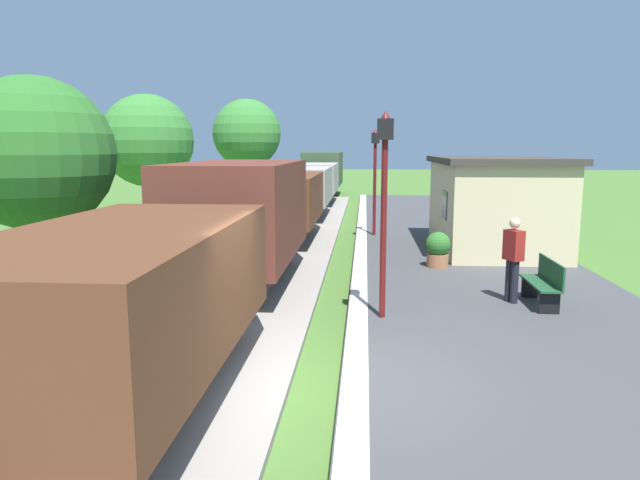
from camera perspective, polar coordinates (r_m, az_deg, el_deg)
ground_plane at (r=7.98m, az=0.51°, el=-15.38°), size 160.00×160.00×0.00m
platform_slab at (r=8.36m, az=23.70°, el=-14.08°), size 6.00×60.00×0.25m
platform_edge_stripe at (r=7.86m, az=3.51°, el=-13.77°), size 0.36×60.00×0.01m
track_ballast at (r=8.45m, az=-16.46°, el=-13.87°), size 3.80×60.00×0.12m
rail_near at (r=8.18m, az=-11.65°, el=-13.48°), size 0.07×60.00×0.14m
rail_far at (r=8.68m, az=-21.06°, el=-12.58°), size 0.07×60.00×0.14m
freight_train at (r=23.59m, az=-2.59°, el=4.82°), size 2.50×39.20×2.72m
station_hut at (r=18.17m, az=16.90°, el=3.57°), size 3.50×5.80×2.78m
bench_near_hut at (r=12.03m, az=21.45°, el=-3.90°), size 0.42×1.50×0.91m
bench_down_platform at (r=22.22m, az=13.59°, el=2.27°), size 0.42×1.50×0.91m
person_waiting at (r=11.96m, az=18.70°, el=-1.56°), size 0.38×0.45×1.71m
potted_planter at (r=15.09m, az=11.67°, el=-0.87°), size 0.64×0.64×0.92m
lamp_post_near at (r=10.17m, az=6.44°, el=6.25°), size 0.28×0.28×3.70m
lamp_post_far at (r=20.13m, az=5.51°, el=7.72°), size 0.28×0.28×3.70m
tree_trackside_mid at (r=12.77m, az=-26.45°, el=7.62°), size 3.07×3.07×4.72m
tree_trackside_far at (r=22.16m, az=-24.79°, el=9.31°), size 3.48×3.48×5.42m
tree_field_left at (r=30.00m, az=-16.84°, el=9.46°), size 4.55×4.55×5.92m
tree_field_distant at (r=37.62m, az=-7.30°, el=10.48°), size 4.38×4.38×6.38m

